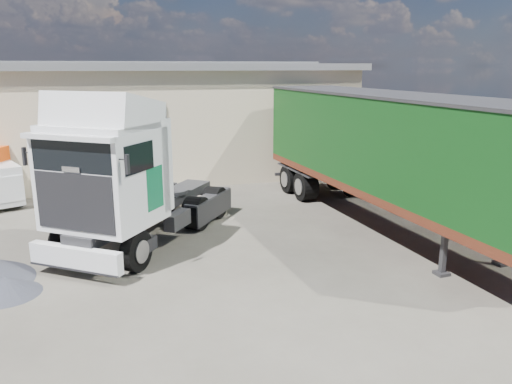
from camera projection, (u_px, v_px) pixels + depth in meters
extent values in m
plane|color=#27241F|center=(218.00, 282.00, 12.33)|extent=(120.00, 120.00, 0.00)
cube|color=#B9AD8E|center=(33.00, 121.00, 24.97)|extent=(30.00, 12.00, 5.00)
cube|color=#525457|center=(27.00, 67.00, 24.32)|extent=(30.60, 12.60, 0.30)
cube|color=#525457|center=(119.00, 150.00, 20.63)|extent=(4.00, 0.08, 3.60)
cube|color=#525457|center=(26.00, 63.00, 24.27)|extent=(30.60, 0.40, 0.15)
cube|color=#954026|center=(458.00, 163.00, 20.74)|extent=(0.35, 26.00, 2.50)
cylinder|color=black|center=(100.00, 246.00, 13.26)|extent=(2.69, 2.38, 1.09)
cylinder|color=black|center=(169.00, 210.00, 16.54)|extent=(2.73, 2.41, 1.09)
cylinder|color=black|center=(189.00, 199.00, 17.85)|extent=(2.73, 2.41, 1.09)
cube|color=#2D2D30|center=(150.00, 208.00, 15.41)|extent=(4.78, 6.03, 0.31)
cube|color=silver|center=(76.00, 258.00, 12.36)|extent=(2.27, 1.77, 0.57)
cube|color=silver|center=(104.00, 177.00, 13.14)|extent=(3.48, 3.44, 2.52)
cube|color=black|center=(75.00, 202.00, 12.16)|extent=(1.86, 1.39, 1.44)
cube|color=black|center=(71.00, 156.00, 11.90)|extent=(1.90, 1.42, 0.77)
cube|color=silver|center=(104.00, 114.00, 12.93)|extent=(3.24, 3.12, 1.26)
cube|color=#0D603B|center=(75.00, 181.00, 14.02)|extent=(0.47, 0.63, 1.13)
cube|color=#0D603B|center=(155.00, 188.00, 13.16)|extent=(0.47, 0.63, 1.13)
cylinder|color=#2D2D30|center=(171.00, 191.00, 16.58)|extent=(1.59, 1.59, 0.12)
cube|color=#2D2D30|center=(443.00, 253.00, 12.61)|extent=(0.35, 0.35, 1.19)
cube|color=#2D2D30|center=(503.00, 244.00, 13.26)|extent=(0.35, 0.35, 1.19)
cylinder|color=black|center=(322.00, 180.00, 20.70)|extent=(2.84, 1.33, 1.15)
cube|color=#2D2D30|center=(384.00, 196.00, 16.60)|extent=(1.71, 13.05, 0.38)
cube|color=#602416|center=(384.00, 186.00, 16.51)|extent=(3.55, 13.17, 0.26)
cube|color=black|center=(387.00, 140.00, 16.13)|extent=(3.55, 13.17, 2.82)
cube|color=#2D2D30|center=(390.00, 95.00, 15.78)|extent=(3.62, 13.24, 0.09)
cone|color=#1F222A|center=(6.00, 285.00, 11.63)|extent=(1.60, 1.60, 0.44)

